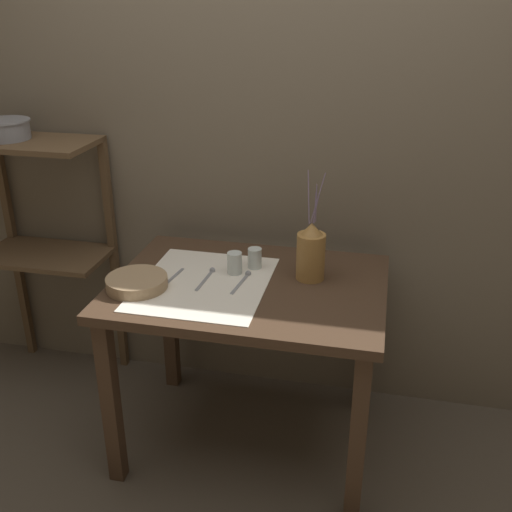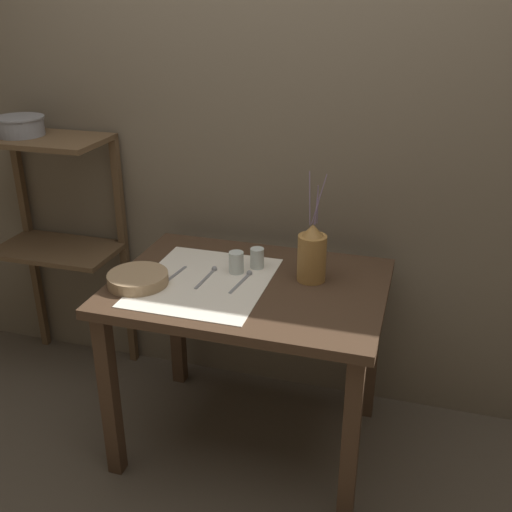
{
  "view_description": "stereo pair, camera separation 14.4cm",
  "coord_description": "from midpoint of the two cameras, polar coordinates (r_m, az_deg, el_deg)",
  "views": [
    {
      "loc": [
        0.49,
        -2.07,
        1.85
      ],
      "look_at": [
        0.03,
        0.0,
        0.91
      ],
      "focal_mm": 42.0,
      "sensor_mm": 36.0,
      "label": 1
    },
    {
      "loc": [
        0.63,
        -2.04,
        1.85
      ],
      "look_at": [
        0.03,
        0.0,
        0.91
      ],
      "focal_mm": 42.0,
      "sensor_mm": 36.0,
      "label": 2
    }
  ],
  "objects": [
    {
      "name": "glass_tumbler_far",
      "position": [
        2.49,
        1.77,
        -0.22
      ],
      "size": [
        0.06,
        0.06,
        0.09
      ],
      "color": "silver",
      "rests_on": "wooden_table"
    },
    {
      "name": "wooden_table",
      "position": [
        2.43,
        1.03,
        -5.0
      ],
      "size": [
        1.08,
        0.79,
        0.79
      ],
      "color": "#422D1E",
      "rests_on": "ground_plane"
    },
    {
      "name": "ground_plane",
      "position": [
        2.82,
        0.92,
        -17.05
      ],
      "size": [
        12.0,
        12.0,
        0.0
      ],
      "primitive_type": "plane",
      "color": "brown"
    },
    {
      "name": "stone_wall_back",
      "position": [
        2.7,
        4.03,
        9.92
      ],
      "size": [
        7.0,
        0.06,
        2.4
      ],
      "color": "#6B5E4C",
      "rests_on": "ground_plane"
    },
    {
      "name": "knife_center",
      "position": [
        2.44,
        -6.15,
        -1.88
      ],
      "size": [
        0.04,
        0.18,
        0.0
      ],
      "color": "gray",
      "rests_on": "wooden_table"
    },
    {
      "name": "linen_cloth",
      "position": [
        2.39,
        -3.22,
        -2.48
      ],
      "size": [
        0.5,
        0.59,
        0.0
      ],
      "color": "silver",
      "rests_on": "wooden_table"
    },
    {
      "name": "spoon_inner",
      "position": [
        2.45,
        -2.64,
        -1.63
      ],
      "size": [
        0.03,
        0.2,
        0.02
      ],
      "color": "gray",
      "rests_on": "wooden_table"
    },
    {
      "name": "metal_pot_large",
      "position": [
        2.97,
        -20.28,
        11.59
      ],
      "size": [
        0.23,
        0.23,
        0.09
      ],
      "color": "gray",
      "rests_on": "wooden_shelf_unit"
    },
    {
      "name": "spoon_outer",
      "position": [
        2.41,
        0.72,
        -2.04
      ],
      "size": [
        0.04,
        0.2,
        0.02
      ],
      "color": "gray",
      "rests_on": "wooden_table"
    },
    {
      "name": "wooden_shelf_unit",
      "position": [
        3.05,
        -17.16,
        4.14
      ],
      "size": [
        0.59,
        0.34,
        1.24
      ],
      "color": "brown",
      "rests_on": "ground_plane"
    },
    {
      "name": "pitcher_with_flowers",
      "position": [
        2.38,
        7.07,
        0.12
      ],
      "size": [
        0.11,
        0.11,
        0.44
      ],
      "color": "olive",
      "rests_on": "wooden_table"
    },
    {
      "name": "glass_tumbler_near",
      "position": [
        2.44,
        -0.21,
        -0.63
      ],
      "size": [
        0.06,
        0.06,
        0.09
      ],
      "color": "silver",
      "rests_on": "wooden_table"
    },
    {
      "name": "wooden_bowl",
      "position": [
        2.39,
        -9.5,
        -2.19
      ],
      "size": [
        0.24,
        0.24,
        0.05
      ],
      "color": "#9E7F5B",
      "rests_on": "wooden_table"
    }
  ]
}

